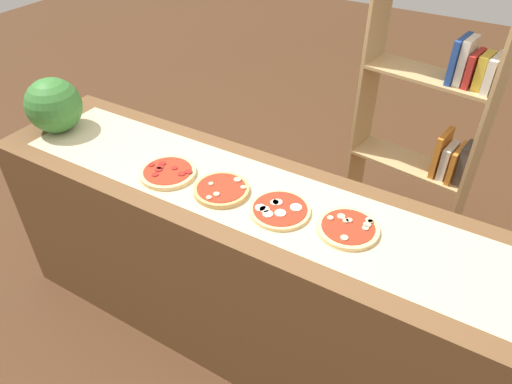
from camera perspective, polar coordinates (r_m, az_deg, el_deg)
The scene contains 9 objects.
ground_plane at distance 2.68m, azimuth 0.00°, elevation -16.53°, with size 12.00×12.00×0.00m, color #4C2D19.
counter at distance 2.31m, azimuth 0.00°, elevation -9.68°, with size 2.62×0.62×0.94m, color brown.
parchment_paper at distance 1.99m, azimuth 0.00°, elevation -0.43°, with size 2.32×0.44×0.00m, color beige.
pizza_pepperoni_0 at distance 2.14m, azimuth -10.50°, elevation 2.31°, with size 0.25×0.25×0.03m.
pizza_mushroom_1 at distance 2.01m, azimuth -4.15°, elevation 0.28°, with size 0.24×0.24×0.03m.
pizza_mozzarella_2 at distance 1.90m, azimuth 2.86°, elevation -2.16°, with size 0.24×0.24×0.02m.
pizza_mushroom_3 at distance 1.85m, azimuth 10.95°, elevation -4.25°, with size 0.24×0.24×0.03m.
watermelon at distance 2.58m, azimuth -23.04°, elevation 9.52°, with size 0.27×0.27×0.27m, color #387A33.
bookshelf at distance 2.90m, azimuth 19.97°, elevation 5.53°, with size 0.73×0.34×1.69m.
Camera 1 is at (0.80, -1.35, 2.18)m, focal length 33.45 mm.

